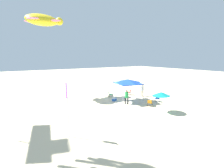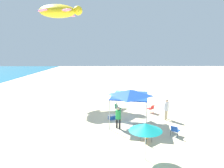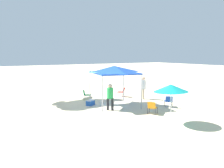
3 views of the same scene
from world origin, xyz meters
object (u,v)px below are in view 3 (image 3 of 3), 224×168
object	(u,v)px
folding_chair_near_cooler	(86,94)
cooler_box	(90,103)
canopy_tent	(114,70)
beach_umbrella	(171,88)
person_kite_handler	(143,86)
folding_chair_left_of_tent	(152,107)
folding_chair_facing_ocean	(122,91)
folding_chair_right_of_tent	(169,101)
person_watching_sky	(110,95)

from	to	relation	value
folding_chair_near_cooler	cooler_box	bearing A→B (deg)	-162.41
canopy_tent	folding_chair_near_cooler	xyz separation A→B (m)	(2.92, 0.90, -2.14)
beach_umbrella	person_kite_handler	size ratio (longest dim) A/B	1.17
folding_chair_left_of_tent	person_kite_handler	world-z (taller)	person_kite_handler
folding_chair_facing_ocean	folding_chair_right_of_tent	distance (m)	5.13
folding_chair_near_cooler	person_watching_sky	distance (m)	4.08
canopy_tent	folding_chair_right_of_tent	distance (m)	4.45
person_kite_handler	folding_chair_near_cooler	bearing A→B (deg)	97.91
cooler_box	person_watching_sky	world-z (taller)	person_watching_sky
beach_umbrella	cooler_box	size ratio (longest dim) A/B	2.95
folding_chair_near_cooler	folding_chair_right_of_tent	distance (m)	6.67
folding_chair_facing_ocean	cooler_box	xyz separation A→B (m)	(-1.70, 3.89, -0.27)
canopy_tent	folding_chair_near_cooler	bearing A→B (deg)	17.15
person_watching_sky	canopy_tent	bearing A→B (deg)	92.80
folding_chair_near_cooler	folding_chair_left_of_tent	world-z (taller)	same
canopy_tent	person_kite_handler	world-z (taller)	canopy_tent
folding_chair_left_of_tent	person_watching_sky	bearing A→B (deg)	0.48
beach_umbrella	folding_chair_right_of_tent	size ratio (longest dim) A/B	2.67
canopy_tent	beach_umbrella	size ratio (longest dim) A/B	1.76
folding_chair_left_of_tent	canopy_tent	bearing A→B (deg)	-24.85
folding_chair_left_of_tent	folding_chair_facing_ocean	size ratio (longest dim) A/B	1.00
canopy_tent	person_kite_handler	xyz separation A→B (m)	(0.82, -3.36, -1.51)
canopy_tent	person_kite_handler	distance (m)	3.78
person_watching_sky	beach_umbrella	bearing A→B (deg)	-27.84
folding_chair_near_cooler	folding_chair_right_of_tent	world-z (taller)	same
cooler_box	person_kite_handler	size ratio (longest dim) A/B	0.40
folding_chair_right_of_tent	person_watching_sky	xyz separation A→B (m)	(1.36, 4.02, 0.57)
folding_chair_facing_ocean	cooler_box	world-z (taller)	folding_chair_facing_ocean
folding_chair_near_cooler	person_kite_handler	world-z (taller)	person_kite_handler
folding_chair_left_of_tent	folding_chair_right_of_tent	size ratio (longest dim) A/B	1.00
beach_umbrella	folding_chair_left_of_tent	bearing A→B (deg)	-11.50
canopy_tent	folding_chair_right_of_tent	xyz separation A→B (m)	(-2.48, -3.02, -2.14)
folding_chair_facing_ocean	person_watching_sky	size ratio (longest dim) A/B	0.46
canopy_tent	person_watching_sky	xyz separation A→B (m)	(-1.12, 1.01, -1.56)
canopy_tent	cooler_box	world-z (taller)	canopy_tent
folding_chair_right_of_tent	cooler_box	bearing A→B (deg)	1.58
canopy_tent	folding_chair_right_of_tent	size ratio (longest dim) A/B	4.69
folding_chair_near_cooler	folding_chair_facing_ocean	distance (m)	3.31
canopy_tent	folding_chair_left_of_tent	world-z (taller)	canopy_tent
person_kite_handler	folding_chair_right_of_tent	bearing A→B (deg)	-151.86
canopy_tent	cooler_box	size ratio (longest dim) A/B	5.18
folding_chair_near_cooler	person_kite_handler	distance (m)	4.79
beach_umbrella	folding_chair_facing_ocean	size ratio (longest dim) A/B	2.67
folding_chair_near_cooler	person_kite_handler	size ratio (longest dim) A/B	0.44
folding_chair_left_of_tent	folding_chair_right_of_tent	distance (m)	2.49
folding_chair_near_cooler	folding_chair_facing_ocean	bearing A→B (deg)	-61.30
beach_umbrella	cooler_box	distance (m)	6.70
person_kite_handler	person_watching_sky	size ratio (longest dim) A/B	1.05
folding_chair_left_of_tent	folding_chair_right_of_tent	xyz separation A→B (m)	(0.91, -2.32, 0.00)
folding_chair_facing_ocean	person_kite_handler	bearing A→B (deg)	78.63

